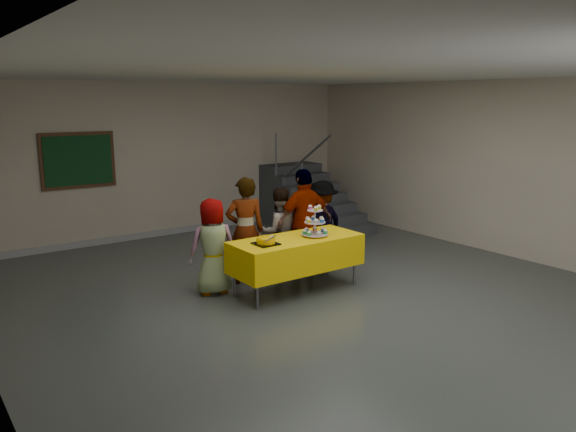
# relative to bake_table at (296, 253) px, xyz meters

# --- Properties ---
(room_shell) EXTENTS (10.00, 10.04, 3.02)m
(room_shell) POSITION_rel_bake_table_xyz_m (0.07, -0.75, 1.57)
(room_shell) COLOR #4C514C
(room_shell) RESTS_ON ground
(bake_table) EXTENTS (1.88, 0.78, 0.77)m
(bake_table) POSITION_rel_bake_table_xyz_m (0.00, 0.00, 0.00)
(bake_table) COLOR #595960
(bake_table) RESTS_ON ground
(cupcake_stand) EXTENTS (0.38, 0.38, 0.44)m
(cupcake_stand) POSITION_rel_bake_table_xyz_m (0.28, -0.06, 0.38)
(cupcake_stand) COLOR silver
(cupcake_stand) RESTS_ON bake_table
(bear_cake) EXTENTS (0.32, 0.36, 0.12)m
(bear_cake) POSITION_rel_bake_table_xyz_m (-0.54, -0.04, 0.27)
(bear_cake) COLOR black
(bear_cake) RESTS_ON bake_table
(schoolchild_a) EXTENTS (0.73, 0.55, 1.35)m
(schoolchild_a) POSITION_rel_bake_table_xyz_m (-0.99, 0.60, 0.12)
(schoolchild_a) COLOR slate
(schoolchild_a) RESTS_ON ground
(schoolchild_b) EXTENTS (0.67, 0.56, 1.58)m
(schoolchild_b) POSITION_rel_bake_table_xyz_m (-0.38, 0.74, 0.23)
(schoolchild_b) COLOR slate
(schoolchild_b) RESTS_ON ground
(schoolchild_c) EXTENTS (0.77, 0.67, 1.36)m
(schoolchild_c) POSITION_rel_bake_table_xyz_m (0.24, 0.77, 0.12)
(schoolchild_c) COLOR slate
(schoolchild_c) RESTS_ON ground
(schoolchild_d) EXTENTS (0.99, 0.48, 1.65)m
(schoolchild_d) POSITION_rel_bake_table_xyz_m (0.57, 0.56, 0.27)
(schoolchild_d) COLOR slate
(schoolchild_d) RESTS_ON ground
(schoolchild_e) EXTENTS (0.98, 0.67, 1.39)m
(schoolchild_e) POSITION_rel_bake_table_xyz_m (1.09, 0.78, 0.14)
(schoolchild_e) COLOR slate
(schoolchild_e) RESTS_ON ground
(staircase) EXTENTS (1.30, 2.40, 2.04)m
(staircase) POSITION_rel_bake_table_xyz_m (2.77, 3.36, -0.07)
(staircase) COLOR #424447
(staircase) RESTS_ON ground
(noticeboard) EXTENTS (1.30, 0.05, 1.00)m
(noticeboard) POSITION_rel_bake_table_xyz_m (-1.73, 4.20, 1.04)
(noticeboard) COLOR #472B16
(noticeboard) RESTS_ON ground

